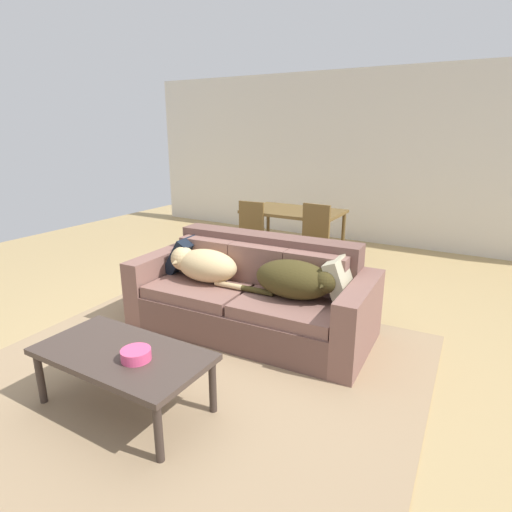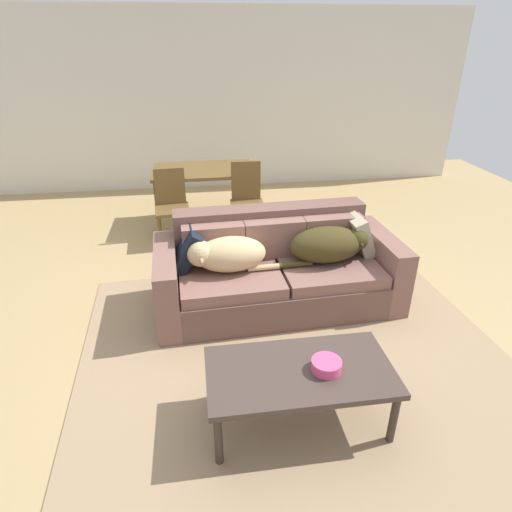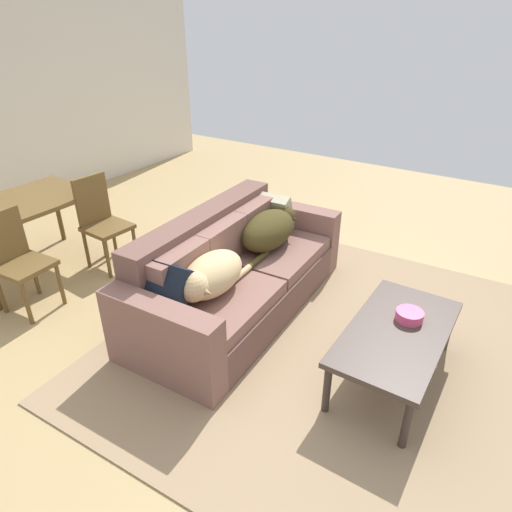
{
  "view_description": "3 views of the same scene",
  "coord_description": "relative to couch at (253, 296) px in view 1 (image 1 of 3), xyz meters",
  "views": [
    {
      "loc": [
        2.07,
        -2.86,
        1.81
      ],
      "look_at": [
        0.23,
        0.29,
        0.71
      ],
      "focal_mm": 29.61,
      "sensor_mm": 36.0,
      "label": 1
    },
    {
      "loc": [
        -0.48,
        -3.19,
        2.26
      ],
      "look_at": [
        -0.02,
        -0.05,
        0.65
      ],
      "focal_mm": 30.24,
      "sensor_mm": 36.0,
      "label": 2
    },
    {
      "loc": [
        -2.46,
        -1.71,
        2.31
      ],
      "look_at": [
        0.22,
        0.04,
        0.57
      ],
      "focal_mm": 31.49,
      "sensor_mm": 36.0,
      "label": 3
    }
  ],
  "objects": [
    {
      "name": "dining_table",
      "position": [
        -0.58,
        2.07,
        0.35
      ],
      "size": [
        1.3,
        0.83,
        0.74
      ],
      "color": "brown",
      "rests_on": "ground"
    },
    {
      "name": "back_partition",
      "position": [
        -0.21,
        3.74,
        1.03
      ],
      "size": [
        8.0,
        0.12,
        2.7
      ],
      "primitive_type": "cube",
      "color": "beige",
      "rests_on": "ground"
    },
    {
      "name": "couch",
      "position": [
        0.0,
        0.0,
        0.0
      ],
      "size": [
        2.23,
        1.05,
        0.85
      ],
      "rotation": [
        0.0,
        0.0,
        0.05
      ],
      "color": "brown",
      "rests_on": "ground"
    },
    {
      "name": "area_rug",
      "position": [
        0.0,
        -0.92,
        -0.32
      ],
      "size": [
        3.47,
        3.24,
        0.01
      ],
      "primitive_type": "cube",
      "rotation": [
        0.0,
        0.0,
        0.05
      ],
      "color": "#9B7F5D",
      "rests_on": "ground"
    },
    {
      "name": "ground_plane",
      "position": [
        -0.21,
        -0.26,
        -0.32
      ],
      "size": [
        10.0,
        10.0,
        0.0
      ],
      "primitive_type": "plane",
      "color": "tan"
    },
    {
      "name": "dining_chair_near_right",
      "position": [
        -0.08,
        1.55,
        0.18
      ],
      "size": [
        0.42,
        0.42,
        0.93
      ],
      "rotation": [
        0.0,
        0.0,
        -0.06
      ],
      "color": "brown",
      "rests_on": "ground"
    },
    {
      "name": "throw_pillow_by_right_arm",
      "position": [
        0.8,
        0.09,
        0.28
      ],
      "size": [
        0.26,
        0.39,
        0.39
      ],
      "primitive_type": "cube",
      "rotation": [
        0.0,
        -0.36,
        0.05
      ],
      "color": "#B4AB8B",
      "rests_on": "couch"
    },
    {
      "name": "dog_on_left_cushion",
      "position": [
        -0.47,
        -0.13,
        0.27
      ],
      "size": [
        0.79,
        0.39,
        0.31
      ],
      "rotation": [
        0.0,
        0.0,
        0.05
      ],
      "color": "tan",
      "rests_on": "couch"
    },
    {
      "name": "throw_pillow_by_left_arm",
      "position": [
        -0.81,
        0.02,
        0.27
      ],
      "size": [
        0.32,
        0.39,
        0.38
      ],
      "primitive_type": "cube",
      "rotation": [
        0.0,
        0.55,
        0.07
      ],
      "color": "black",
      "rests_on": "couch"
    },
    {
      "name": "coffee_table",
      "position": [
        -0.13,
        -1.46,
        0.06
      ],
      "size": [
        1.16,
        0.61,
        0.43
      ],
      "color": "#42342D",
      "rests_on": "ground"
    },
    {
      "name": "dining_chair_near_left",
      "position": [
        -0.99,
        1.53,
        0.16
      ],
      "size": [
        0.43,
        0.43,
        0.88
      ],
      "rotation": [
        0.0,
        0.0,
        0.08
      ],
      "color": "brown",
      "rests_on": "ground"
    },
    {
      "name": "dog_on_right_cushion",
      "position": [
        0.46,
        -0.08,
        0.27
      ],
      "size": [
        0.84,
        0.42,
        0.32
      ],
      "rotation": [
        0.0,
        0.0,
        0.05
      ],
      "color": "#3C3416",
      "rests_on": "couch"
    },
    {
      "name": "bowl_on_coffee_table",
      "position": [
        0.03,
        -1.48,
        0.14
      ],
      "size": [
        0.19,
        0.19,
        0.07
      ],
      "primitive_type": "cylinder",
      "color": "#EA4C7F",
      "rests_on": "coffee_table"
    }
  ]
}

